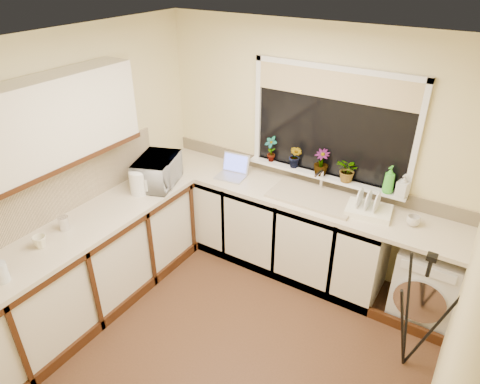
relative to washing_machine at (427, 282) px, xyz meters
name	(u,v)px	position (x,y,z in m)	size (l,w,h in m)	color
floor	(228,339)	(-1.34, -1.22, -0.37)	(3.20, 3.20, 0.00)	#513020
ceiling	(222,50)	(-1.34, -1.22, 2.08)	(3.20, 3.20, 0.00)	white
wall_back	(309,151)	(-1.34, 0.28, 0.86)	(3.20, 3.20, 0.00)	beige
wall_front	(51,369)	(-1.34, -2.72, 0.86)	(3.20, 3.20, 0.00)	beige
wall_left	(79,170)	(-2.94, -1.22, 0.86)	(3.00, 3.00, 0.00)	beige
wall_right	(462,305)	(0.26, -1.22, 0.86)	(3.00, 3.00, 0.00)	beige
base_cabinet_back	(264,223)	(-1.67, -0.02, 0.06)	(2.55, 0.60, 0.86)	silver
base_cabinet_left	(91,268)	(-2.64, -1.52, 0.06)	(0.54, 2.40, 0.86)	silver
worktop_back	(294,194)	(-1.34, -0.02, 0.51)	(3.20, 0.60, 0.04)	beige
worktop_left	(82,228)	(-2.64, -1.52, 0.51)	(0.60, 2.40, 0.04)	beige
upper_cabinet	(31,129)	(-2.78, -1.67, 1.43)	(0.28, 1.90, 0.70)	silver
splashback_left	(54,194)	(-2.93, -1.52, 0.76)	(0.02, 2.40, 0.45)	beige
splashback_back	(307,175)	(-1.34, 0.27, 0.60)	(3.20, 0.02, 0.14)	beige
window_glass	(331,125)	(-1.14, 0.26, 1.18)	(1.50, 0.02, 1.00)	black
window_blind	(335,85)	(-1.14, 0.24, 1.56)	(1.50, 0.02, 0.25)	tan
windowsill	(324,176)	(-1.14, 0.21, 0.67)	(1.60, 0.14, 0.03)	white
sink	(313,197)	(-1.14, -0.02, 0.54)	(0.82, 0.46, 0.03)	tan
faucet	(322,179)	(-1.14, 0.16, 0.65)	(0.03, 0.03, 0.24)	silver
washing_machine	(427,282)	(0.00, 0.00, 0.00)	(0.52, 0.50, 0.74)	silver
laptop	(233,170)	(-2.05, -0.03, 0.59)	(0.32, 0.31, 0.21)	#ABAAB3
kettle	(139,183)	(-2.61, -0.83, 0.64)	(0.17, 0.17, 0.23)	white
dish_rack	(369,211)	(-0.61, -0.02, 0.56)	(0.39, 0.29, 0.06)	white
tripod	(417,314)	(0.02, -0.66, 0.19)	(0.55, 0.55, 1.12)	black
glass_jug	(0,272)	(-2.55, -2.30, 0.61)	(0.10, 0.10, 0.15)	silver
steel_jar	(64,223)	(-2.71, -1.63, 0.59)	(0.09, 0.09, 0.12)	silver
microwave	(158,171)	(-2.58, -0.59, 0.67)	(0.52, 0.35, 0.29)	white
plant_a	(271,149)	(-1.73, 0.21, 0.81)	(0.14, 0.10, 0.27)	#999999
plant_b	(295,157)	(-1.45, 0.20, 0.80)	(0.13, 0.11, 0.24)	#999999
plant_c	(321,162)	(-1.17, 0.19, 0.81)	(0.14, 0.14, 0.26)	#999999
plant_d	(348,170)	(-0.90, 0.19, 0.80)	(0.22, 0.19, 0.24)	#999999
soap_bottle_green	(389,180)	(-0.52, 0.18, 0.81)	(0.10, 0.10, 0.26)	green
soap_bottle_clear	(403,185)	(-0.39, 0.19, 0.79)	(0.10, 0.10, 0.21)	#999999
cup_back	(413,221)	(-0.23, 0.00, 0.58)	(0.12, 0.12, 0.09)	beige
cup_left	(40,242)	(-2.67, -1.90, 0.58)	(0.11, 0.11, 0.10)	#F2EBC7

